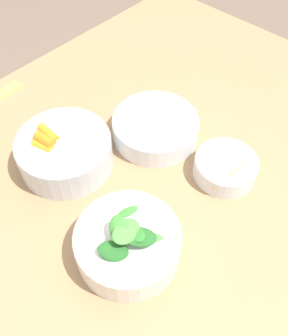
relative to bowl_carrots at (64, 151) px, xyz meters
The scene contains 6 objects.
ground_plane 0.83m from the bowl_carrots, 62.48° to the right, with size 10.00×10.00×0.00m, color brown.
dining_table 0.22m from the bowl_carrots, 62.48° to the right, with size 1.23×0.95×0.77m.
bowl_carrots is the anchor object (origin of this frame).
bowl_greens 0.23m from the bowl_carrots, 104.00° to the right, with size 0.17×0.17×0.10m.
bowl_beans_hotdog 0.19m from the bowl_carrots, 24.29° to the right, with size 0.18×0.18×0.05m.
bowl_cookies 0.31m from the bowl_carrots, 52.46° to the right, with size 0.12×0.12×0.04m.
Camera 1 is at (-0.32, -0.29, 1.36)m, focal length 40.00 mm.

